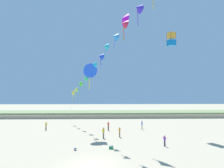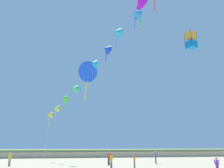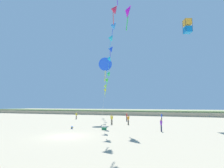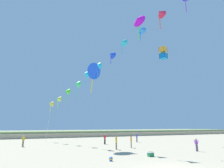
% 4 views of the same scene
% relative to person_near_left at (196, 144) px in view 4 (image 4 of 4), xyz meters
% --- Properties ---
extents(dune_ridge, '(120.00, 12.64, 1.55)m').
position_rel_person_near_left_xyz_m(dune_ridge, '(-9.34, 36.82, -0.11)').
color(dune_ridge, tan).
rests_on(dune_ridge, ground).
extents(person_near_left, '(0.34, 0.49, 1.51)m').
position_rel_person_near_left_xyz_m(person_near_left, '(0.00, 0.00, 0.00)').
color(person_near_left, '#282D4C').
rests_on(person_near_left, ground).
extents(person_near_right, '(0.41, 0.54, 1.71)m').
position_rel_person_near_left_xyz_m(person_near_right, '(-7.49, 12.03, 0.12)').
color(person_near_right, black).
rests_on(person_near_right, ground).
extents(person_mid_center, '(0.24, 0.62, 1.76)m').
position_rel_person_near_left_xyz_m(person_mid_center, '(-0.69, 13.12, 0.14)').
color(person_mid_center, black).
rests_on(person_mid_center, ground).
extents(person_far_left, '(0.41, 0.49, 1.60)m').
position_rel_person_near_left_xyz_m(person_far_left, '(-5.71, 6.08, 0.05)').
color(person_far_left, '#726656').
rests_on(person_far_left, ground).
extents(person_far_right, '(0.53, 0.34, 1.61)m').
position_rel_person_near_left_xyz_m(person_far_right, '(-19.89, 13.25, 0.06)').
color(person_far_right, '#726656').
rests_on(person_far_right, ground).
extents(person_far_center, '(0.48, 0.50, 1.73)m').
position_rel_person_near_left_xyz_m(person_far_center, '(-8.38, 5.24, 0.13)').
color(person_far_center, '#726656').
rests_on(person_far_center, ground).
extents(kite_banner_string, '(17.42, 37.46, 22.00)m').
position_rel_person_near_left_xyz_m(kite_banner_string, '(-7.83, 3.32, 13.44)').
color(kite_banner_string, yellow).
extents(large_kite_low_lead, '(1.99, 2.45, 4.65)m').
position_rel_person_near_left_xyz_m(large_kite_low_lead, '(-5.16, 3.87, 18.12)').
color(large_kite_low_lead, '#C814D2').
extents(large_kite_mid_trail, '(2.95, 2.34, 4.82)m').
position_rel_person_near_left_xyz_m(large_kite_mid_trail, '(-10.92, 8.60, 10.49)').
color(large_kite_mid_trail, blue).
extents(large_kite_high_solo, '(1.61, 1.61, 2.54)m').
position_rel_person_near_left_xyz_m(large_kite_high_solo, '(4.61, 10.34, 16.82)').
color(large_kite_high_solo, blue).
extents(beach_cooler, '(0.58, 0.41, 0.46)m').
position_rel_person_near_left_xyz_m(beach_cooler, '(-7.32, -0.94, -0.66)').
color(beach_cooler, '#23844C').
rests_on(beach_cooler, ground).
extents(beach_ball, '(0.36, 0.36, 0.36)m').
position_rel_person_near_left_xyz_m(beach_ball, '(-11.87, -1.53, -0.69)').
color(beach_ball, blue).
rests_on(beach_ball, ground).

